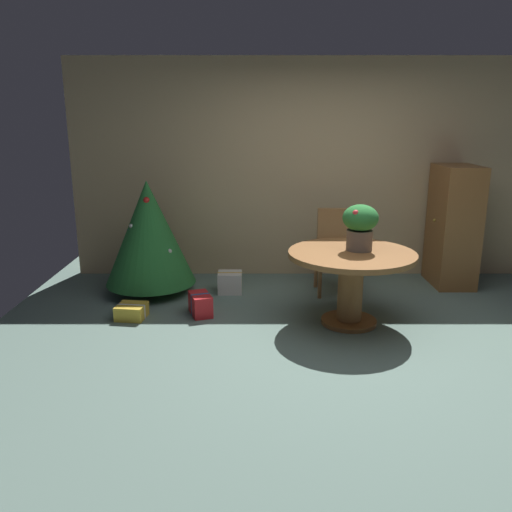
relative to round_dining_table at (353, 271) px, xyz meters
name	(u,v)px	position (x,y,z in m)	size (l,w,h in m)	color
ground_plane	(347,346)	(-0.12, -0.51, -0.52)	(6.60, 6.60, 0.00)	slate
back_wall_panel	(321,170)	(-0.12, 1.69, 0.78)	(6.00, 0.10, 2.60)	tan
round_dining_table	(353,271)	(0.00, 0.00, 0.00)	(1.19, 1.19, 0.71)	brown
flower_vase	(362,224)	(0.07, 0.07, 0.43)	(0.33, 0.33, 0.43)	#665B51
wooden_chair_far	(337,245)	(0.00, 0.98, 0.01)	(0.44, 0.43, 0.93)	#9E6B3D
holiday_tree	(150,232)	(-2.07, 0.92, 0.17)	(0.99, 0.99, 1.27)	brown
gift_box_red	(202,304)	(-1.45, 0.23, -0.42)	(0.28, 0.36, 0.22)	red
gift_box_cream	(231,282)	(-1.19, 0.91, -0.41)	(0.27, 0.25, 0.23)	silver
gift_box_gold	(133,311)	(-2.12, 0.13, -0.45)	(0.30, 0.29, 0.14)	gold
wooden_cabinet	(455,226)	(1.39, 1.24, 0.17)	(0.46, 0.67, 1.39)	brown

